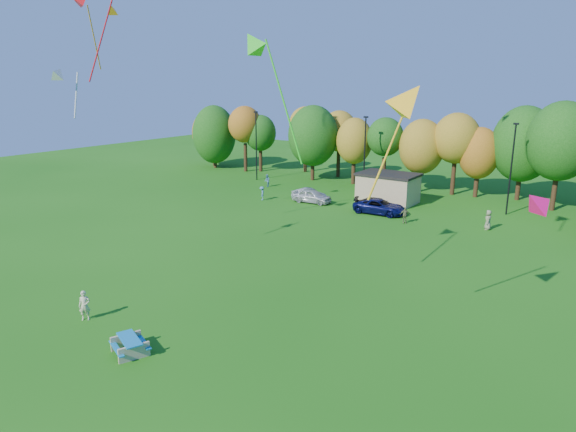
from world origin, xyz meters
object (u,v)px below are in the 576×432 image
Objects in this scene: picnic_table at (130,345)px; car_a at (312,196)px; kite_flyer at (85,306)px; car_b at (309,194)px; car_c at (380,207)px; car_d at (379,205)px.

picnic_table is 0.53× the size of car_a.
kite_flyer reaches higher than picnic_table.
car_b reaches higher than picnic_table.
car_a reaches higher than picnic_table.
car_c is 1.06× the size of car_d.
car_b is at bearing 56.89° from kite_flyer.
picnic_table is 1.36× the size of kite_flyer.
car_c is at bearing -164.01° from car_d.
kite_flyer reaches higher than car_b.
car_d is at bearing 41.24° from kite_flyer.
car_a reaches higher than car_c.
kite_flyer is at bearing -176.38° from car_a.
car_a is at bearing 72.82° from car_d.
kite_flyer is at bearing 154.94° from car_d.
car_a is 7.86m from car_d.
car_b is at bearing 66.32° from car_d.
car_b is (-11.03, 33.20, 0.17)m from picnic_table.
kite_flyer is 0.44× the size of car_b.
picnic_table is 34.99m from car_b.
car_d is (2.88, 31.69, -0.14)m from kite_flyer.
car_a is 0.83× the size of car_c.
kite_flyer is (-5.07, 0.93, 0.39)m from picnic_table.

